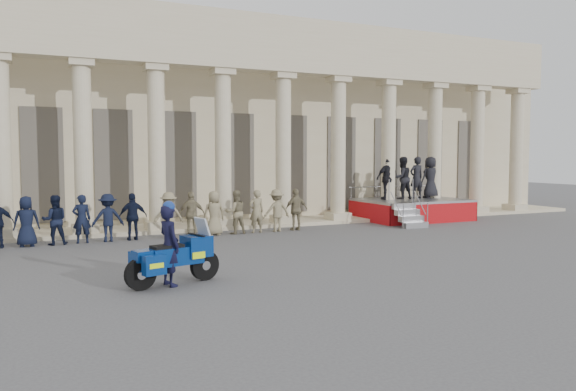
{
  "coord_description": "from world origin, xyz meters",
  "views": [
    {
      "loc": [
        -5.56,
        -13.21,
        2.89
      ],
      "look_at": [
        2.1,
        3.58,
        1.6
      ],
      "focal_mm": 35.0,
      "sensor_mm": 36.0,
      "label": 1
    }
  ],
  "objects": [
    {
      "name": "ground",
      "position": [
        0.0,
        0.0,
        0.0
      ],
      "size": [
        90.0,
        90.0,
        0.0
      ],
      "primitive_type": "plane",
      "color": "#4A4A4D",
      "rests_on": "ground"
    },
    {
      "name": "building",
      "position": [
        -0.0,
        14.74,
        4.52
      ],
      "size": [
        40.0,
        12.5,
        9.0
      ],
      "color": "#C6B794",
      "rests_on": "ground"
    },
    {
      "name": "officer_rank",
      "position": [
        -4.75,
        6.49,
        0.81
      ],
      "size": [
        17.93,
        0.62,
        1.63
      ],
      "color": "black",
      "rests_on": "ground"
    },
    {
      "name": "reviewing_stand",
      "position": [
        10.07,
        7.65,
        1.5
      ],
      "size": [
        4.68,
        4.38,
        2.87
      ],
      "color": "gray",
      "rests_on": "ground"
    },
    {
      "name": "motorcycle",
      "position": [
        -2.71,
        -0.81,
        0.64
      ],
      "size": [
        2.26,
        1.18,
        1.48
      ],
      "rotation": [
        0.0,
        0.0,
        0.26
      ],
      "color": "black",
      "rests_on": "ground"
    },
    {
      "name": "rider",
      "position": [
        -2.83,
        -0.85,
        0.94
      ],
      "size": [
        0.59,
        0.75,
        1.91
      ],
      "rotation": [
        0.0,
        0.0,
        1.83
      ],
      "color": "black",
      "rests_on": "ground"
    }
  ]
}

